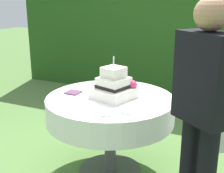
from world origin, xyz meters
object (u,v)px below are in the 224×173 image
Objects in this scene: garden_chair at (223,136)px; serving_plate_far at (128,110)px; napkin_stack at (73,92)px; wedding_cake at (114,86)px; cake_table at (110,110)px; serving_plate_near at (106,114)px; standing_person at (203,109)px.

serving_plate_far is at bearing -156.20° from garden_chair.
napkin_stack is 0.14× the size of garden_chair.
garden_chair is at bearing 23.80° from serving_plate_far.
garden_chair is (1.31, 0.10, -0.21)m from napkin_stack.
wedding_cake is 0.41m from napkin_stack.
serving_plate_far is at bearing -42.57° from cake_table.
garden_chair is (0.92, 0.05, -0.30)m from wedding_cake.
cake_table is at bearing 110.74° from serving_plate_near.
napkin_stack is at bearing -173.78° from wedding_cake.
serving_plate_near is 0.06× the size of standing_person.
wedding_cake is at bearing 10.88° from cake_table.
cake_table is 11.14× the size of serving_plate_near.
standing_person is (0.58, -0.22, 0.18)m from serving_plate_far.
napkin_stack is 1.29m from standing_person.
wedding_cake is 3.84× the size of serving_plate_near.
cake_table is at bearing -169.12° from wedding_cake.
garden_chair is at bearing 3.26° from wedding_cake.
serving_plate_near is at bearing -132.64° from serving_plate_far.
cake_table is 1.27× the size of garden_chair.
wedding_cake is at bearing 6.22° from napkin_stack.
napkin_stack is at bearing 145.55° from serving_plate_near.
napkin_stack is (-0.36, -0.04, 0.12)m from cake_table.
standing_person is at bearing -30.22° from wedding_cake.
serving_plate_near is at bearing -69.26° from cake_table.
serving_plate_far is 1.16× the size of napkin_stack.
serving_plate_near is 0.18m from serving_plate_far.
serving_plate_near is at bearing -74.62° from wedding_cake.
serving_plate_near is (0.14, -0.38, 0.12)m from cake_table.
napkin_stack is at bearing 160.36° from standing_person.
garden_chair reaches higher than serving_plate_near.
wedding_cake is at bearing 105.38° from serving_plate_near.
serving_plate_far is at bearing 47.36° from serving_plate_near.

